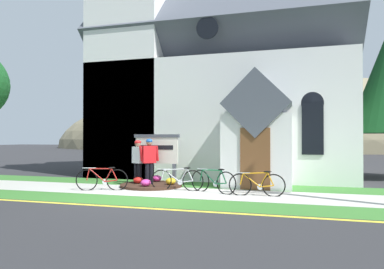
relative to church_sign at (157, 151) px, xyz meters
name	(u,v)px	position (x,y,z in m)	size (l,w,h in m)	color
ground	(181,182)	(0.57, 1.17, -1.26)	(140.00, 140.00, 0.00)	#2B2B2D
sidewalk_slab	(187,193)	(1.66, -1.51, -1.25)	(32.00, 2.16, 0.01)	#B7B5AD
grass_verge	(168,203)	(1.66, -3.31, -1.25)	(32.00, 1.45, 0.01)	#38722D
church_lawn	(202,185)	(1.66, 0.42, -1.25)	(24.00, 1.72, 0.01)	#38722D
curb_paint_stripe	(156,209)	(1.66, -4.19, -1.26)	(28.00, 0.16, 0.01)	yellow
church_building	(219,79)	(1.20, 5.70, 3.59)	(11.79, 11.53, 13.58)	white
church_sign	(157,151)	(0.00, 0.00, 0.00)	(1.82, 0.20, 1.90)	#474C56
flower_bed	(152,184)	(0.01, -0.50, -1.17)	(2.23, 2.23, 0.34)	#382319
bicycle_blue	(213,181)	(2.45, -1.29, -0.88)	(1.62, 0.71, 0.81)	black
bicycle_white	(102,179)	(-1.23, -1.81, -0.88)	(1.65, 0.60, 0.80)	black
bicycle_red	(177,180)	(1.20, -1.17, -0.89)	(1.79, 0.20, 0.81)	black
bicycle_black	(257,184)	(3.87, -1.55, -0.90)	(1.69, 0.16, 0.79)	black
cyclist_in_orange_jersey	(138,159)	(-0.58, -0.40, -0.28)	(0.56, 0.53, 1.68)	black
cyclist_in_blue_jersey	(149,158)	(-0.07, -0.54, -0.24)	(0.58, 0.54, 1.73)	black
distant_hill	(283,148)	(3.33, 52.11, -1.26)	(86.56, 46.84, 23.63)	#847A5B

